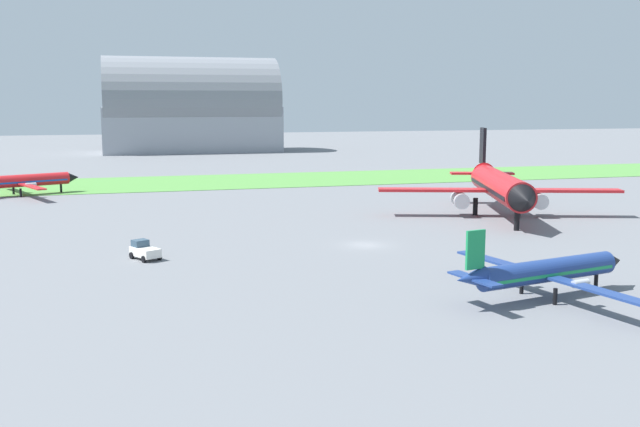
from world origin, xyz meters
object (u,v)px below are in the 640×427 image
object	(u,v)px
airplane_taxiing_turboprop	(20,181)
pushback_tug_near_gate	(144,251)
airplane_foreground_turboprop	(544,271)
airplane_midfield_jet	(499,186)

from	to	relation	value
airplane_taxiing_turboprop	pushback_tug_near_gate	size ratio (longest dim) A/B	5.66
airplane_taxiing_turboprop	airplane_foreground_turboprop	bearing A→B (deg)	-81.24
airplane_foreground_turboprop	airplane_midfield_jet	world-z (taller)	airplane_midfield_jet
airplane_foreground_turboprop	pushback_tug_near_gate	xyz separation A→B (m)	(-31.76, 24.60, -1.44)
airplane_taxiing_turboprop	airplane_foreground_turboprop	distance (m)	97.61
airplane_foreground_turboprop	pushback_tug_near_gate	world-z (taller)	airplane_foreground_turboprop
airplane_taxiing_turboprop	airplane_foreground_turboprop	xyz separation A→B (m)	(50.77, -83.36, -0.29)
pushback_tug_near_gate	airplane_foreground_turboprop	bearing A→B (deg)	-155.20
airplane_midfield_jet	pushback_tug_near_gate	xyz separation A→B (m)	(-50.03, -15.72, -3.48)
airplane_taxiing_turboprop	pushback_tug_near_gate	bearing A→B (deg)	-94.65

